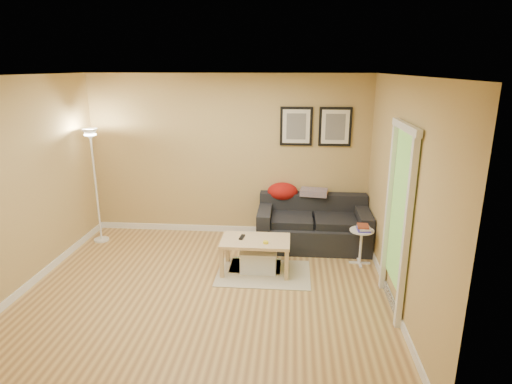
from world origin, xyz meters
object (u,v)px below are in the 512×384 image
(book_stack, at_px, (364,228))
(floor_lamp, at_px, (96,189))
(storage_bin, at_px, (259,260))
(sofa, at_px, (313,223))
(side_table, at_px, (361,247))
(coffee_table, at_px, (256,255))

(book_stack, bearing_deg, floor_lamp, -166.29)
(book_stack, bearing_deg, storage_bin, -146.22)
(storage_bin, relative_size, floor_lamp, 0.28)
(storage_bin, bearing_deg, floor_lamp, 162.27)
(sofa, relative_size, floor_lamp, 0.94)
(storage_bin, relative_size, side_table, 0.97)
(sofa, distance_m, side_table, 0.88)
(side_table, xyz_separation_m, floor_lamp, (-4.02, 0.50, 0.60))
(storage_bin, xyz_separation_m, floor_lamp, (-2.61, 0.83, 0.70))
(side_table, distance_m, book_stack, 0.29)
(coffee_table, bearing_deg, book_stack, 29.64)
(sofa, distance_m, coffee_table, 1.25)
(book_stack, bearing_deg, coffee_table, -146.22)
(side_table, bearing_deg, floor_lamp, 172.95)
(floor_lamp, bearing_deg, sofa, 1.62)
(sofa, bearing_deg, book_stack, -42.33)
(sofa, height_order, floor_lamp, floor_lamp)
(side_table, height_order, floor_lamp, floor_lamp)
(coffee_table, height_order, side_table, side_table)
(side_table, distance_m, floor_lamp, 4.09)
(book_stack, xyz_separation_m, floor_lamp, (-4.04, 0.50, 0.31))
(coffee_table, xyz_separation_m, storage_bin, (0.04, 0.01, -0.08))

